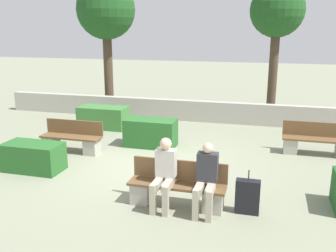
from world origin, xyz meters
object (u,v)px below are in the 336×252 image
Objects in this scene: bench_right_side at (317,143)px; person_seated_woman at (206,176)px; bench_front at (177,189)px; tree_center_left at (277,13)px; tree_leftmost at (106,12)px; person_seated_man at (164,170)px; bench_left_side at (72,140)px; suitcase at (247,197)px.

person_seated_woman is at bearing -131.63° from bench_right_side.
tree_center_left is at bearing 78.73° from bench_front.
tree_center_left is at bearing 4.26° from tree_leftmost.
bench_front is 4.89m from bench_right_side.
person_seated_man is at bearing -139.39° from bench_right_side.
tree_center_left is (1.89, 8.52, 3.12)m from person_seated_man.
person_seated_woman is at bearing -97.30° from tree_center_left.
bench_left_side is at bearing -178.44° from bench_right_side.
person_seated_woman reaches higher than bench_left_side.
bench_front is at bearing -101.27° from tree_center_left.
person_seated_woman is (4.18, -2.53, 0.40)m from bench_left_side.
bench_left_side is at bearing 146.49° from bench_front.
tree_center_left is at bearing 82.70° from person_seated_woman.
bench_right_side is at bearing 60.12° from person_seated_woman.
person_seated_man is at bearing -173.70° from suitcase.
suitcase is 10.67m from tree_leftmost.
bench_front reaches higher than suitcase.
person_seated_woman is at bearing -13.83° from bench_front.
bench_left_side is 0.33× the size of tree_leftmost.
person_seated_man is at bearing -102.50° from tree_center_left.
tree_leftmost is at bearing 141.41° from bench_right_side.
tree_center_left is (1.09, 8.52, 3.15)m from person_seated_woman.
bench_right_side is 5.82m from tree_center_left.
tree_leftmost is at bearing -175.74° from tree_center_left.
suitcase is (4.93, -2.35, 0.00)m from bench_left_side.
tree_leftmost is (-4.91, 7.89, 3.63)m from bench_front.
bench_front is at bearing 32.18° from person_seated_man.
bench_right_side is 1.37× the size of person_seated_woman.
bench_left_side is 1.27× the size of person_seated_man.
tree_leftmost reaches higher than bench_right_side.
person_seated_woman is at bearing -41.69° from bench_left_side.
bench_right_side is 5.15m from person_seated_man.
bench_left_side and bench_right_side have the same top height.
person_seated_man is 0.27× the size of tree_center_left.
tree_center_left is at bearing 93.91° from bench_right_side.
person_seated_man is (-3.14, -4.07, 0.42)m from bench_right_side.
tree_center_left is (6.58, 0.49, -0.09)m from tree_leftmost.
person_seated_man is 9.84m from tree_leftmost.
suitcase is at bearing 13.20° from person_seated_woman.
person_seated_man is 0.26× the size of tree_leftmost.
tree_leftmost reaches higher than tree_center_left.
tree_leftmost is (-6.24, 7.86, 3.63)m from suitcase.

